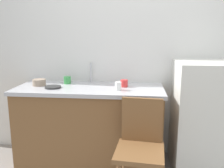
% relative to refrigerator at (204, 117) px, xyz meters
% --- Properties ---
extents(back_wall, '(4.80, 0.10, 2.64)m').
position_rel_refrigerator_xyz_m(back_wall, '(-0.79, 0.36, 0.74)').
color(back_wall, silver).
rests_on(back_wall, ground_plane).
extents(cabinet_base, '(1.54, 0.60, 0.83)m').
position_rel_refrigerator_xyz_m(cabinet_base, '(-1.22, 0.01, -0.16)').
color(cabinet_base, brown).
rests_on(cabinet_base, ground_plane).
extents(countertop, '(1.58, 0.64, 0.04)m').
position_rel_refrigerator_xyz_m(countertop, '(-1.22, 0.01, 0.27)').
color(countertop, '#B7B7BC').
rests_on(countertop, cabinet_base).
extents(faucet, '(0.02, 0.02, 0.23)m').
position_rel_refrigerator_xyz_m(faucet, '(-1.24, 0.26, 0.41)').
color(faucet, '#B7B7BC').
rests_on(faucet, countertop).
extents(refrigerator, '(0.62, 0.61, 1.16)m').
position_rel_refrigerator_xyz_m(refrigerator, '(0.00, 0.00, 0.00)').
color(refrigerator, silver).
rests_on(refrigerator, ground_plane).
extents(chair, '(0.43, 0.43, 0.89)m').
position_rel_refrigerator_xyz_m(chair, '(-0.67, -0.56, -0.08)').
color(chair, brown).
rests_on(chair, ground_plane).
extents(terracotta_bowl, '(0.14, 0.14, 0.07)m').
position_rel_refrigerator_xyz_m(terracotta_bowl, '(-1.79, 0.03, 0.33)').
color(terracotta_bowl, gray).
rests_on(terracotta_bowl, countertop).
extents(hotplate, '(0.17, 0.17, 0.02)m').
position_rel_refrigerator_xyz_m(hotplate, '(-1.59, -0.07, 0.30)').
color(hotplate, '#2D2D2D').
rests_on(hotplate, countertop).
extents(cup_white, '(0.07, 0.07, 0.09)m').
position_rel_refrigerator_xyz_m(cup_white, '(-0.90, -0.11, 0.34)').
color(cup_white, white).
rests_on(cup_white, countertop).
extents(cup_green, '(0.08, 0.08, 0.08)m').
position_rel_refrigerator_xyz_m(cup_green, '(-1.50, 0.16, 0.34)').
color(cup_green, green).
rests_on(cup_green, countertop).
extents(cup_red, '(0.08, 0.08, 0.08)m').
position_rel_refrigerator_xyz_m(cup_red, '(-0.84, 0.06, 0.33)').
color(cup_red, red).
rests_on(cup_red, countertop).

